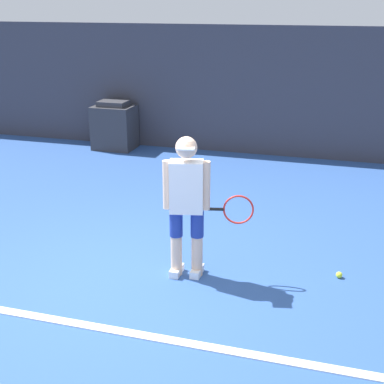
% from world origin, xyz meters
% --- Properties ---
extents(ground_plane, '(24.00, 24.00, 0.00)m').
position_xyz_m(ground_plane, '(0.00, 0.00, 0.00)').
color(ground_plane, '#2D5193').
extents(back_wall, '(24.00, 0.10, 2.36)m').
position_xyz_m(back_wall, '(0.00, 5.39, 1.18)').
color(back_wall, '#383842').
rests_on(back_wall, ground_plane).
extents(court_baseline, '(21.60, 0.10, 0.01)m').
position_xyz_m(court_baseline, '(0.00, -0.75, 0.01)').
color(court_baseline, white).
rests_on(court_baseline, ground_plane).
extents(tennis_player, '(0.91, 0.34, 1.52)m').
position_xyz_m(tennis_player, '(0.60, 0.43, 0.84)').
color(tennis_player, beige).
rests_on(tennis_player, ground_plane).
extents(tennis_ball, '(0.07, 0.07, 0.07)m').
position_xyz_m(tennis_ball, '(2.17, 0.81, 0.03)').
color(tennis_ball, '#D1E533').
rests_on(tennis_ball, ground_plane).
extents(covered_chair, '(0.78, 0.62, 0.94)m').
position_xyz_m(covered_chair, '(-2.27, 4.98, 0.45)').
color(covered_chair, '#333338').
rests_on(covered_chair, ground_plane).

